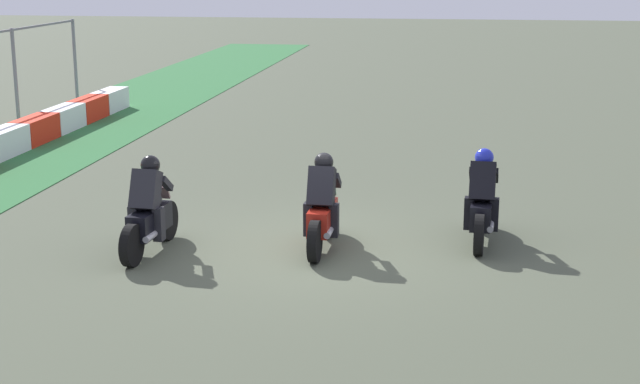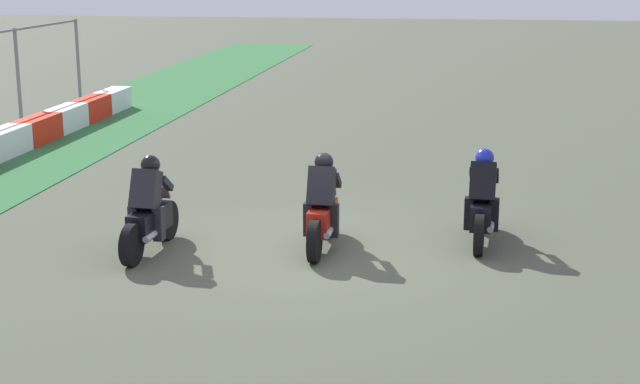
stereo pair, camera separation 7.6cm
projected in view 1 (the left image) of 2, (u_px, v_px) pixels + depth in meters
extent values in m
plane|color=#4B513F|center=(316.00, 249.00, 14.68)|extent=(120.00, 120.00, 0.00)
cube|color=white|center=(2.00, 143.00, 21.51)|extent=(1.67, 0.60, 0.64)
cube|color=red|center=(35.00, 130.00, 23.15)|extent=(1.67, 0.60, 0.64)
cube|color=white|center=(63.00, 119.00, 24.79)|extent=(1.67, 0.60, 0.64)
cube|color=red|center=(88.00, 109.00, 26.43)|extent=(1.67, 0.60, 0.64)
cube|color=white|center=(110.00, 101.00, 28.06)|extent=(1.67, 0.60, 0.64)
cylinder|color=slate|center=(15.00, 77.00, 25.61)|extent=(0.10, 0.10, 2.63)
cylinder|color=slate|center=(75.00, 61.00, 29.54)|extent=(0.10, 0.10, 2.63)
cylinder|color=black|center=(483.00, 211.00, 15.67)|extent=(0.65, 0.18, 0.64)
cylinder|color=black|center=(479.00, 235.00, 14.34)|extent=(0.65, 0.18, 0.64)
cube|color=black|center=(482.00, 212.00, 14.96)|extent=(1.12, 0.39, 0.40)
ellipsoid|color=black|center=(483.00, 192.00, 14.98)|extent=(0.50, 0.33, 0.24)
cube|color=red|center=(480.00, 219.00, 14.47)|extent=(0.07, 0.16, 0.08)
cylinder|color=#A5A5AD|center=(491.00, 226.00, 14.63)|extent=(0.43, 0.13, 0.10)
cube|color=black|center=(483.00, 182.00, 14.74)|extent=(0.51, 0.43, 0.66)
sphere|color=#1F2BB7|center=(484.00, 158.00, 14.87)|extent=(0.32, 0.32, 0.30)
cube|color=#41537E|center=(484.00, 184.00, 15.35)|extent=(0.17, 0.27, 0.23)
cube|color=black|center=(469.00, 213.00, 14.89)|extent=(0.19, 0.15, 0.52)
cube|color=black|center=(494.00, 214.00, 14.80)|extent=(0.19, 0.15, 0.52)
cube|color=black|center=(473.00, 174.00, 15.13)|extent=(0.39, 0.12, 0.31)
cube|color=black|center=(495.00, 176.00, 15.06)|extent=(0.39, 0.12, 0.31)
cylinder|color=black|center=(330.00, 217.00, 15.33)|extent=(0.64, 0.15, 0.64)
cylinder|color=black|center=(315.00, 242.00, 13.99)|extent=(0.64, 0.15, 0.64)
cube|color=#A62015|center=(323.00, 218.00, 14.62)|extent=(1.11, 0.34, 0.40)
ellipsoid|color=#A62015|center=(324.00, 197.00, 14.64)|extent=(0.49, 0.31, 0.24)
cube|color=red|center=(317.00, 225.00, 14.13)|extent=(0.06, 0.16, 0.08)
cylinder|color=#A5A5AD|center=(329.00, 232.00, 14.29)|extent=(0.42, 0.11, 0.10)
cube|color=black|center=(321.00, 187.00, 14.40)|extent=(0.49, 0.41, 0.66)
sphere|color=black|center=(324.00, 162.00, 14.53)|extent=(0.31, 0.31, 0.30)
cube|color=#3E8266|center=(328.00, 189.00, 15.02)|extent=(0.16, 0.26, 0.23)
cube|color=black|center=(309.00, 219.00, 14.54)|extent=(0.18, 0.14, 0.52)
cube|color=black|center=(334.00, 220.00, 14.47)|extent=(0.18, 0.14, 0.52)
cube|color=black|center=(314.00, 179.00, 14.79)|extent=(0.39, 0.11, 0.31)
cube|color=black|center=(337.00, 180.00, 14.73)|extent=(0.39, 0.11, 0.31)
cylinder|color=black|center=(167.00, 220.00, 15.13)|extent=(0.65, 0.18, 0.64)
cylinder|color=black|center=(132.00, 245.00, 13.80)|extent=(0.65, 0.18, 0.64)
cube|color=black|center=(150.00, 221.00, 14.42)|extent=(1.12, 0.40, 0.40)
ellipsoid|color=black|center=(151.00, 201.00, 14.45)|extent=(0.50, 0.33, 0.24)
cube|color=red|center=(136.00, 229.00, 13.93)|extent=(0.07, 0.16, 0.08)
cylinder|color=#A5A5AD|center=(151.00, 236.00, 14.09)|extent=(0.43, 0.13, 0.10)
cube|color=black|center=(146.00, 190.00, 14.20)|extent=(0.51, 0.43, 0.66)
sphere|color=black|center=(150.00, 165.00, 14.33)|extent=(0.32, 0.32, 0.30)
cube|color=#7B5F5F|center=(161.00, 192.00, 14.81)|extent=(0.17, 0.27, 0.23)
cube|color=black|center=(134.00, 222.00, 14.35)|extent=(0.19, 0.15, 0.52)
cube|color=black|center=(159.00, 224.00, 14.27)|extent=(0.19, 0.15, 0.52)
cube|color=black|center=(144.00, 182.00, 14.60)|extent=(0.39, 0.13, 0.31)
cube|color=black|center=(166.00, 184.00, 14.52)|extent=(0.39, 0.13, 0.31)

